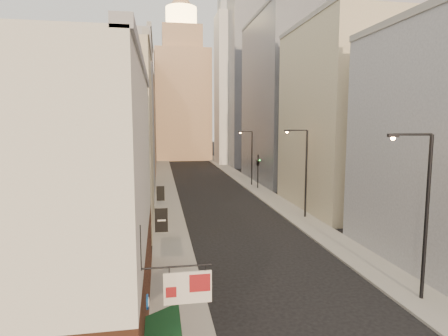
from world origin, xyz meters
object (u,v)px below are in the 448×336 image
streetlamp_near (423,207)px  clock_tower (182,92)px  streetlamp_far (251,155)px  traffic_light_right (258,162)px  streetlamp_mid (304,168)px  white_tower (233,84)px

streetlamp_near → clock_tower: bearing=105.0°
streetlamp_near → streetlamp_far: size_ratio=1.09×
streetlamp_far → traffic_light_right: (0.39, -2.92, -0.79)m
clock_tower → streetlamp_far: 48.22m
streetlamp_near → streetlamp_far: 37.77m
streetlamp_mid → streetlamp_far: 19.87m
streetlamp_mid → traffic_light_right: bearing=111.6°
streetlamp_near → streetlamp_mid: bearing=98.2°
clock_tower → traffic_light_right: bearing=-81.0°
traffic_light_right → streetlamp_mid: bearing=114.1°
clock_tower → white_tower: 17.83m
clock_tower → streetlamp_near: bearing=-85.0°
white_tower → streetlamp_far: (-3.69, -31.89, -13.86)m
streetlamp_near → traffic_light_right: bearing=99.3°
streetlamp_far → streetlamp_near: bearing=-91.5°
streetlamp_near → streetlamp_mid: size_ratio=1.02×
streetlamp_mid → clock_tower: bearing=117.9°
streetlamp_mid → streetlamp_far: size_ratio=1.07×
white_tower → streetlamp_near: (-3.73, -69.66, -13.44)m
white_tower → streetlamp_near: size_ratio=4.59×
white_tower → streetlamp_mid: bearing=-93.5°
white_tower → traffic_light_right: 37.91m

